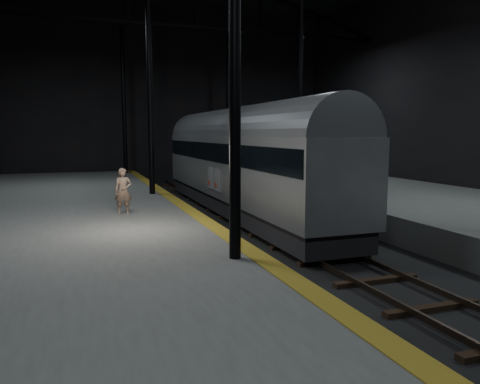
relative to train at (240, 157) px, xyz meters
name	(u,v)px	position (x,y,z in m)	size (l,w,h in m)	color
ground	(304,247)	(0.00, -6.51, -2.71)	(44.00, 44.00, 0.00)	black
platform_left	(65,251)	(-7.50, -6.51, -2.21)	(9.00, 43.80, 1.00)	#50504E
platform_right	(478,219)	(7.50, -6.51, -2.21)	(9.00, 43.80, 1.00)	#50504E
tactile_strip	(210,224)	(-3.25, -6.51, -1.71)	(0.50, 43.80, 0.01)	olive
track	(304,245)	(0.00, -6.51, -2.65)	(2.40, 43.00, 0.24)	#3F3328
train	(240,157)	(0.00, 0.00, 0.00)	(2.73, 18.20, 4.86)	gray
woman	(123,191)	(-5.60, -3.71, -0.91)	(0.59, 0.38, 1.61)	#93715A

